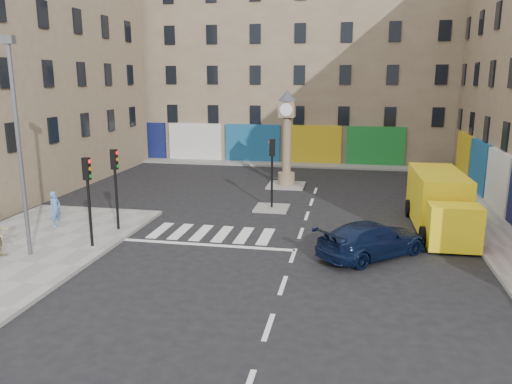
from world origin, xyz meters
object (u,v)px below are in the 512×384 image
(pedestrian_blue, at_px, (55,209))
(navy_sedan, at_px, (372,239))
(traffic_light_island, at_px, (272,162))
(clock_pillar, at_px, (287,132))
(yellow_van, at_px, (440,202))
(traffic_light_left_near, at_px, (88,188))
(traffic_light_left_far, at_px, (115,176))
(lamp_post, at_px, (18,137))

(pedestrian_blue, bearing_deg, navy_sedan, -83.61)
(traffic_light_island, distance_m, pedestrian_blue, 10.99)
(navy_sedan, distance_m, pedestrian_blue, 14.49)
(clock_pillar, bearing_deg, yellow_van, -44.20)
(traffic_light_left_near, xyz_separation_m, clock_pillar, (6.30, 13.80, 0.93))
(traffic_light_left_far, bearing_deg, navy_sedan, -5.37)
(traffic_light_island, height_order, navy_sedan, traffic_light_island)
(lamp_post, distance_m, yellow_van, 18.30)
(traffic_light_left_far, height_order, yellow_van, traffic_light_left_far)
(traffic_light_left_far, height_order, clock_pillar, clock_pillar)
(traffic_light_left_far, distance_m, clock_pillar, 13.05)
(traffic_light_left_near, relative_size, navy_sedan, 0.77)
(traffic_light_left_near, relative_size, yellow_van, 0.51)
(lamp_post, relative_size, yellow_van, 1.15)
(traffic_light_left_near, height_order, navy_sedan, traffic_light_left_near)
(pedestrian_blue, bearing_deg, traffic_light_left_near, -116.50)
(clock_pillar, relative_size, pedestrian_blue, 3.67)
(navy_sedan, bearing_deg, pedestrian_blue, 43.37)
(traffic_light_island, xyz_separation_m, clock_pillar, (0.00, 6.00, 0.96))
(yellow_van, bearing_deg, lamp_post, -157.77)
(traffic_light_left_near, xyz_separation_m, traffic_light_island, (6.30, 7.80, -0.03))
(lamp_post, height_order, navy_sedan, lamp_post)
(traffic_light_island, bearing_deg, traffic_light_left_far, -139.40)
(lamp_post, bearing_deg, traffic_light_island, 48.29)
(traffic_light_left_near, distance_m, lamp_post, 3.21)
(lamp_post, distance_m, navy_sedan, 14.16)
(traffic_light_left_far, xyz_separation_m, navy_sedan, (11.38, -1.07, -1.92))
(traffic_light_left_far, relative_size, yellow_van, 0.51)
(navy_sedan, distance_m, yellow_van, 5.48)
(lamp_post, relative_size, clock_pillar, 1.36)
(pedestrian_blue, bearing_deg, yellow_van, -68.73)
(traffic_light_left_far, bearing_deg, pedestrian_blue, -178.04)
(lamp_post, distance_m, clock_pillar, 17.31)
(traffic_light_left_far, xyz_separation_m, yellow_van, (14.58, 3.35, -1.33))
(clock_pillar, distance_m, pedestrian_blue, 15.06)
(traffic_light_island, bearing_deg, lamp_post, -131.71)
(clock_pillar, relative_size, yellow_van, 0.85)
(traffic_light_left_far, relative_size, traffic_light_island, 1.00)
(navy_sedan, relative_size, yellow_van, 0.67)
(clock_pillar, xyz_separation_m, yellow_van, (8.28, -8.05, -2.26))
(pedestrian_blue, bearing_deg, traffic_light_left_far, -77.83)
(lamp_post, xyz_separation_m, navy_sedan, (13.28, 2.73, -4.09))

